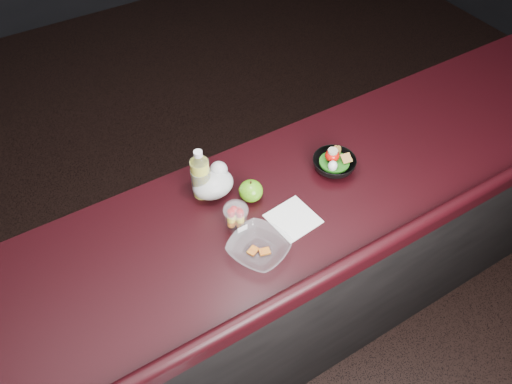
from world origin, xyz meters
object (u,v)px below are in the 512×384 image
lemonade_bottle (201,177)px  fruit_cup (236,217)px  green_apple (251,191)px  snack_bowl (334,163)px  takeout_bowl (259,248)px

lemonade_bottle → fruit_cup: 0.22m
lemonade_bottle → green_apple: lemonade_bottle is taller
lemonade_bottle → fruit_cup: lemonade_bottle is taller
fruit_cup → green_apple: fruit_cup is taller
snack_bowl → lemonade_bottle: bearing=163.1°
lemonade_bottle → snack_bowl: size_ratio=1.17×
green_apple → fruit_cup: bearing=-140.9°
snack_bowl → takeout_bowl: bearing=-157.6°
fruit_cup → takeout_bowl: (0.01, -0.13, -0.04)m
green_apple → snack_bowl: size_ratio=0.50×
fruit_cup → green_apple: size_ratio=1.35×
green_apple → takeout_bowl: 0.25m
fruit_cup → takeout_bowl: size_ratio=0.48×
lemonade_bottle → snack_bowl: (0.50, -0.15, -0.06)m
lemonade_bottle → snack_bowl: lemonade_bottle is taller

